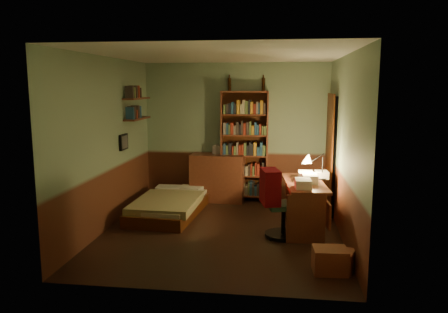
# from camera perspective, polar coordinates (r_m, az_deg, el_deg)

# --- Properties ---
(floor) EXTENTS (3.50, 4.00, 0.02)m
(floor) POSITION_cam_1_polar(r_m,az_deg,el_deg) (6.69, -0.28, -9.77)
(floor) COLOR black
(floor) RESTS_ON ground
(ceiling) EXTENTS (3.50, 4.00, 0.02)m
(ceiling) POSITION_cam_1_polar(r_m,az_deg,el_deg) (6.35, -0.30, 13.22)
(ceiling) COLOR silver
(ceiling) RESTS_ON wall_back
(wall_back) EXTENTS (3.50, 0.02, 2.60)m
(wall_back) POSITION_cam_1_polar(r_m,az_deg,el_deg) (8.37, 1.57, 3.26)
(wall_back) COLOR gray
(wall_back) RESTS_ON ground
(wall_left) EXTENTS (0.02, 4.00, 2.60)m
(wall_left) POSITION_cam_1_polar(r_m,az_deg,el_deg) (6.85, -15.05, 1.63)
(wall_left) COLOR gray
(wall_left) RESTS_ON ground
(wall_right) EXTENTS (0.02, 4.00, 2.60)m
(wall_right) POSITION_cam_1_polar(r_m,az_deg,el_deg) (6.40, 15.54, 1.09)
(wall_right) COLOR gray
(wall_right) RESTS_ON ground
(wall_front) EXTENTS (3.50, 0.02, 2.60)m
(wall_front) POSITION_cam_1_polar(r_m,az_deg,el_deg) (4.43, -3.80, -2.08)
(wall_front) COLOR gray
(wall_front) RESTS_ON ground
(doorway) EXTENTS (0.06, 0.90, 2.00)m
(doorway) POSITION_cam_1_polar(r_m,az_deg,el_deg) (7.71, 13.82, 0.24)
(doorway) COLOR black
(doorway) RESTS_ON ground
(door_trim) EXTENTS (0.02, 0.98, 2.08)m
(door_trim) POSITION_cam_1_polar(r_m,az_deg,el_deg) (7.71, 13.56, 0.24)
(door_trim) COLOR #3F1B09
(door_trim) RESTS_ON ground
(bed) EXTENTS (1.08, 1.84, 0.53)m
(bed) POSITION_cam_1_polar(r_m,az_deg,el_deg) (7.50, -7.18, -5.57)
(bed) COLOR #748C54
(bed) RESTS_ON ground
(dresser) EXTENTS (1.02, 0.55, 0.89)m
(dresser) POSITION_cam_1_polar(r_m,az_deg,el_deg) (8.30, -0.80, -2.75)
(dresser) COLOR #602C1C
(dresser) RESTS_ON ground
(mini_stereo) EXTENTS (0.33, 0.27, 0.16)m
(mini_stereo) POSITION_cam_1_polar(r_m,az_deg,el_deg) (8.32, -0.35, 0.95)
(mini_stereo) COLOR #B2B2B7
(mini_stereo) RESTS_ON dresser
(bookshelf) EXTENTS (0.91, 0.34, 2.08)m
(bookshelf) POSITION_cam_1_polar(r_m,az_deg,el_deg) (8.23, 2.64, 1.32)
(bookshelf) COLOR #602C1C
(bookshelf) RESTS_ON ground
(bottle_left) EXTENTS (0.08, 0.08, 0.24)m
(bottle_left) POSITION_cam_1_polar(r_m,az_deg,el_deg) (8.29, 0.70, 9.40)
(bottle_left) COLOR black
(bottle_left) RESTS_ON bookshelf
(bottle_right) EXTENTS (0.07, 0.07, 0.23)m
(bottle_right) POSITION_cam_1_polar(r_m,az_deg,el_deg) (8.24, 5.16, 9.36)
(bottle_right) COLOR black
(bottle_right) RESTS_ON bookshelf
(desk) EXTENTS (0.70, 1.41, 0.73)m
(desk) POSITION_cam_1_polar(r_m,az_deg,el_deg) (6.82, 10.36, -6.27)
(desk) COLOR #602C1C
(desk) RESTS_ON ground
(paper_stack) EXTENTS (0.21, 0.28, 0.11)m
(paper_stack) POSITION_cam_1_polar(r_m,az_deg,el_deg) (7.06, 12.62, -2.32)
(paper_stack) COLOR silver
(paper_stack) RESTS_ON desk
(desk_lamp) EXTENTS (0.23, 0.23, 0.60)m
(desk_lamp) POSITION_cam_1_polar(r_m,az_deg,el_deg) (6.89, 12.78, -0.51)
(desk_lamp) COLOR black
(desk_lamp) RESTS_ON desk
(office_chair) EXTENTS (0.58, 0.53, 0.98)m
(office_chair) POSITION_cam_1_polar(r_m,az_deg,el_deg) (6.35, 7.78, -6.19)
(office_chair) COLOR #2C523B
(office_chair) RESTS_ON ground
(red_jacket) EXTENTS (0.34, 0.47, 0.50)m
(red_jacket) POSITION_cam_1_polar(r_m,az_deg,el_deg) (6.36, 7.69, 0.63)
(red_jacket) COLOR maroon
(red_jacket) RESTS_ON office_chair
(wall_shelf_lower) EXTENTS (0.20, 0.90, 0.03)m
(wall_shelf_lower) POSITION_cam_1_polar(r_m,az_deg,el_deg) (7.80, -11.24, 4.87)
(wall_shelf_lower) COLOR #602C1C
(wall_shelf_lower) RESTS_ON wall_left
(wall_shelf_upper) EXTENTS (0.20, 0.90, 0.03)m
(wall_shelf_upper) POSITION_cam_1_polar(r_m,az_deg,el_deg) (7.79, -11.32, 7.44)
(wall_shelf_upper) COLOR #602C1C
(wall_shelf_upper) RESTS_ON wall_left
(framed_picture) EXTENTS (0.04, 0.32, 0.26)m
(framed_picture) POSITION_cam_1_polar(r_m,az_deg,el_deg) (7.39, -12.98, 1.85)
(framed_picture) COLOR black
(framed_picture) RESTS_ON wall_left
(cardboard_box_a) EXTENTS (0.41, 0.34, 0.29)m
(cardboard_box_a) POSITION_cam_1_polar(r_m,az_deg,el_deg) (5.39, 13.66, -13.05)
(cardboard_box_a) COLOR #91563C
(cardboard_box_a) RESTS_ON ground
(cardboard_box_b) EXTENTS (0.42, 0.39, 0.25)m
(cardboard_box_b) POSITION_cam_1_polar(r_m,az_deg,el_deg) (5.49, 14.67, -12.94)
(cardboard_box_b) COLOR #91563C
(cardboard_box_b) RESTS_ON ground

